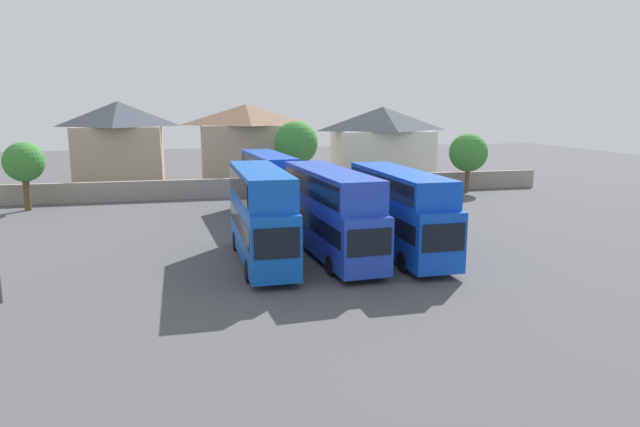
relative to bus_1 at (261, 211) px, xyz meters
name	(u,v)px	position (x,y,z in m)	size (l,w,h in m)	color
ground	(281,205)	(4.02, 18.11, -2.91)	(140.00, 140.00, 0.00)	#4C4C4F
depot_boundary_wall	(272,187)	(4.02, 23.39, -2.01)	(56.00, 0.50, 1.80)	gray
bus_1	(261,211)	(0.00, 0.00, 0.00)	(2.60, 10.38, 5.18)	blue
bus_2	(330,208)	(4.04, 0.61, -0.12)	(3.33, 11.92, 4.96)	blue
bus_3	(399,207)	(8.05, 0.16, -0.17)	(2.73, 11.36, 4.86)	blue
bus_4	(269,181)	(2.35, 13.47, -0.17)	(3.21, 11.04, 4.86)	blue
bus_5	(303,190)	(5.06, 13.55, -1.00)	(2.69, 10.77, 3.34)	blue
house_terrace_left	(120,144)	(-10.61, 32.97, 1.67)	(8.99, 8.14, 8.98)	tan
house_terrace_centre	(246,144)	(2.63, 32.73, 1.51)	(10.11, 7.74, 8.68)	tan
house_terrace_right	(382,143)	(18.10, 32.04, 1.39)	(11.03, 7.28, 8.41)	silver
tree_left_of_lot	(468,153)	(23.38, 21.39, 1.02)	(3.79, 3.79, 5.85)	brown
tree_behind_wall	(296,143)	(6.87, 25.89, 1.93)	(4.36, 4.36, 7.04)	brown
tree_right_of_lot	(24,163)	(-16.77, 20.39, 1.04)	(3.24, 3.24, 5.63)	brown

